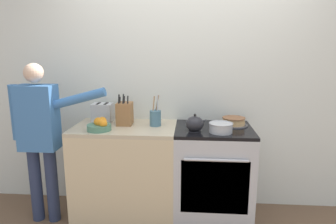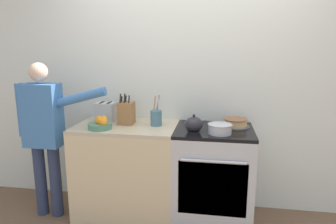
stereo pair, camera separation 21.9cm
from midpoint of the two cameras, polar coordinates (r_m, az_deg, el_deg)
name	(u,v)px [view 2 (the right image)]	position (r m, az deg, el deg)	size (l,w,h in m)	color
wall_back	(192,82)	(3.04, 6.59, 5.66)	(8.00, 0.04, 2.60)	silver
counter_cabinet	(127,170)	(3.02, -5.69, -10.93)	(0.96, 0.61, 0.91)	beige
stove_range	(213,175)	(2.93, 10.68, -11.83)	(0.71, 0.65, 0.91)	#B7BABF
layer_cake	(235,123)	(2.89, 14.85, -2.06)	(0.26, 0.26, 0.08)	#4C4C51
tea_kettle	(194,124)	(2.64, 7.33, -2.39)	(0.20, 0.16, 0.16)	#232328
mixing_bowl	(220,129)	(2.63, 12.23, -3.15)	(0.21, 0.21, 0.09)	#B7BABF
knife_block	(126,113)	(2.91, -5.82, -0.17)	(0.14, 0.16, 0.30)	olive
utensil_crock	(156,117)	(2.83, -0.07, -1.03)	(0.11, 0.11, 0.30)	#477084
fruit_bowl	(101,124)	(2.77, -10.55, -2.25)	(0.22, 0.22, 0.12)	#4C7F66
toaster	(106,111)	(3.08, -9.76, 0.08)	(0.21, 0.16, 0.19)	#B7BABF
person_baker	(44,128)	(3.02, -20.63, -2.92)	(0.89, 0.20, 1.51)	#283351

